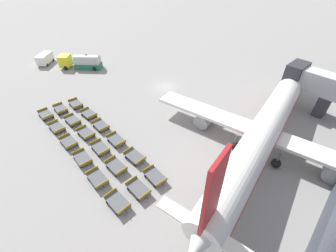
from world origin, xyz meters
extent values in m
plane|color=gray|center=(0.00, 0.00, 0.00)|extent=(500.00, 500.00, 0.00)
cube|color=silver|center=(24.51, 10.44, 5.09)|extent=(11.15, 3.40, 3.20)
cube|color=#2D2D33|center=(19.02, 10.78, 5.09)|extent=(2.65, 4.22, 3.83)
cube|color=#38383D|center=(24.51, 10.44, 1.75)|extent=(1.75, 2.54, 3.49)
cylinder|color=white|center=(20.70, -2.06, 3.36)|extent=(8.38, 37.18, 3.59)
sphere|color=white|center=(18.30, 16.29, 3.36)|extent=(3.41, 3.41, 3.41)
cone|color=white|center=(23.11, -20.42, 3.36)|extent=(3.94, 4.72, 3.41)
cube|color=red|center=(23.02, -19.75, 8.73)|extent=(0.63, 2.71, 7.15)
cube|color=white|center=(23.03, -19.82, 3.89)|extent=(9.03, 2.36, 0.24)
cube|color=white|center=(20.90, -3.53, 2.55)|extent=(32.08, 7.16, 0.44)
cylinder|color=gray|center=(29.28, -2.03, 1.21)|extent=(2.77, 3.96, 2.31)
cylinder|color=gray|center=(12.41, -4.24, 1.21)|extent=(2.77, 3.96, 2.31)
cube|color=red|center=(20.70, -2.06, 2.73)|extent=(7.96, 33.51, 0.65)
cylinder|color=#56565B|center=(19.21, 9.32, 1.52)|extent=(0.24, 0.24, 1.87)
sphere|color=black|center=(19.21, 9.32, 0.59)|extent=(1.18, 1.18, 1.18)
cylinder|color=#56565B|center=(23.86, -5.38, 1.52)|extent=(0.24, 0.24, 1.87)
sphere|color=black|center=(23.86, -5.38, 0.59)|extent=(1.18, 1.18, 1.18)
cylinder|color=#56565B|center=(18.51, -6.08, 1.52)|extent=(0.24, 0.24, 1.87)
sphere|color=black|center=(18.51, -6.08, 0.59)|extent=(1.18, 1.18, 1.18)
cube|color=yellow|center=(-22.62, -8.71, 1.60)|extent=(3.27, 3.30, 2.40)
cube|color=#236B4C|center=(-18.70, -5.48, 0.58)|extent=(5.94, 5.50, 1.16)
cylinder|color=#ADB2B7|center=(-18.70, -5.48, 1.76)|extent=(5.77, 5.38, 2.51)
sphere|color=#333338|center=(-18.70, -5.48, 3.02)|extent=(0.44, 0.44, 0.44)
sphere|color=black|center=(-23.12, -7.63, 0.45)|extent=(0.90, 0.90, 0.90)
sphere|color=black|center=(-21.65, -9.41, 0.45)|extent=(0.90, 0.90, 0.90)
sphere|color=black|center=(-18.14, -3.52, 0.45)|extent=(0.90, 0.90, 0.90)
sphere|color=black|center=(-16.67, -5.30, 0.45)|extent=(0.90, 0.90, 0.90)
cube|color=white|center=(-28.28, -10.88, 1.25)|extent=(4.34, 4.71, 1.95)
cube|color=#1E232D|center=(-26.95, -12.56, 1.59)|extent=(1.43, 1.15, 0.68)
sphere|color=black|center=(-28.17, -12.61, 0.30)|extent=(0.60, 0.60, 0.60)
sphere|color=black|center=(-26.63, -11.39, 0.30)|extent=(0.60, 0.60, 0.60)
sphere|color=black|center=(-29.94, -10.38, 0.30)|extent=(0.60, 0.60, 0.60)
sphere|color=black|center=(-28.40, -9.16, 0.30)|extent=(0.60, 0.60, 0.60)
cube|color=#515459|center=(-7.45, -20.24, 0.55)|extent=(2.85, 1.81, 0.10)
cube|color=olive|center=(-6.12, -20.34, 0.76)|extent=(0.20, 1.61, 0.32)
cube|color=olive|center=(-8.77, -20.14, 0.76)|extent=(0.20, 1.61, 0.32)
cube|color=#333338|center=(-5.73, -20.37, 0.43)|extent=(0.70, 0.11, 0.06)
sphere|color=black|center=(-6.54, -21.00, 0.18)|extent=(0.36, 0.36, 0.36)
sphere|color=black|center=(-6.44, -19.63, 0.18)|extent=(0.36, 0.36, 0.36)
sphere|color=black|center=(-8.45, -20.85, 0.18)|extent=(0.36, 0.36, 0.36)
sphere|color=black|center=(-8.35, -19.49, 0.18)|extent=(0.36, 0.36, 0.36)
cube|color=#515459|center=(-3.00, -20.56, 0.55)|extent=(2.80, 1.72, 0.10)
cube|color=olive|center=(-1.67, -20.62, 0.76)|extent=(0.15, 1.61, 0.32)
cube|color=olive|center=(-4.32, -20.51, 0.76)|extent=(0.15, 1.61, 0.32)
cube|color=#333338|center=(-1.28, -20.63, 0.43)|extent=(0.70, 0.09, 0.06)
sphere|color=black|center=(-2.06, -21.29, 0.18)|extent=(0.36, 0.36, 0.36)
sphere|color=black|center=(-2.01, -19.92, 0.18)|extent=(0.36, 0.36, 0.36)
sphere|color=black|center=(-3.98, -21.21, 0.18)|extent=(0.36, 0.36, 0.36)
sphere|color=black|center=(-3.93, -19.84, 0.18)|extent=(0.36, 0.36, 0.36)
cube|color=#515459|center=(1.26, -20.93, 0.55)|extent=(2.85, 1.80, 0.10)
cube|color=olive|center=(2.58, -21.03, 0.76)|extent=(0.19, 1.61, 0.32)
cube|color=olive|center=(-0.07, -20.84, 0.76)|extent=(0.19, 1.61, 0.32)
cube|color=#333338|center=(2.97, -21.06, 0.43)|extent=(0.70, 0.11, 0.06)
sphere|color=black|center=(2.17, -21.69, 0.18)|extent=(0.36, 0.36, 0.36)
sphere|color=black|center=(2.26, -20.32, 0.18)|extent=(0.36, 0.36, 0.36)
sphere|color=black|center=(0.25, -21.55, 0.18)|extent=(0.36, 0.36, 0.36)
sphere|color=black|center=(0.35, -20.18, 0.18)|extent=(0.36, 0.36, 0.36)
cube|color=#515459|center=(5.42, -21.26, 0.55)|extent=(2.94, 1.98, 0.10)
cube|color=olive|center=(6.73, -21.44, 0.76)|extent=(0.30, 1.61, 0.32)
cube|color=olive|center=(4.10, -21.07, 0.76)|extent=(0.30, 1.61, 0.32)
cube|color=#333338|center=(7.12, -21.49, 0.43)|extent=(0.70, 0.16, 0.06)
sphere|color=black|center=(6.27, -22.07, 0.18)|extent=(0.36, 0.36, 0.36)
sphere|color=black|center=(6.46, -20.71, 0.18)|extent=(0.36, 0.36, 0.36)
sphere|color=black|center=(4.37, -21.80, 0.18)|extent=(0.36, 0.36, 0.36)
sphere|color=black|center=(4.56, -20.44, 0.18)|extent=(0.36, 0.36, 0.36)
cube|color=#515459|center=(9.55, -21.75, 0.55)|extent=(2.89, 1.89, 0.10)
cube|color=olive|center=(10.87, -21.89, 0.76)|extent=(0.25, 1.61, 0.32)
cube|color=olive|center=(8.22, -21.61, 0.76)|extent=(0.25, 1.61, 0.32)
cube|color=#333338|center=(11.26, -21.93, 0.43)|extent=(0.70, 0.13, 0.06)
sphere|color=black|center=(10.43, -22.53, 0.18)|extent=(0.36, 0.36, 0.36)
sphere|color=black|center=(10.57, -21.17, 0.18)|extent=(0.36, 0.36, 0.36)
sphere|color=black|center=(8.52, -22.33, 0.18)|extent=(0.36, 0.36, 0.36)
sphere|color=black|center=(8.66, -20.97, 0.18)|extent=(0.36, 0.36, 0.36)
cube|color=#515459|center=(13.77, -22.05, 0.55)|extent=(2.82, 1.74, 0.10)
cube|color=olive|center=(15.10, -22.11, 0.76)|extent=(0.16, 1.61, 0.32)
cube|color=olive|center=(12.44, -21.98, 0.76)|extent=(0.16, 1.61, 0.32)
cube|color=#333338|center=(15.49, -22.13, 0.43)|extent=(0.70, 0.09, 0.06)
sphere|color=black|center=(14.69, -22.78, 0.18)|extent=(0.36, 0.36, 0.36)
sphere|color=black|center=(14.76, -21.41, 0.18)|extent=(0.36, 0.36, 0.36)
sphere|color=black|center=(12.78, -22.69, 0.18)|extent=(0.36, 0.36, 0.36)
sphere|color=black|center=(12.84, -21.32, 0.18)|extent=(0.36, 0.36, 0.36)
cube|color=#515459|center=(-7.23, -17.87, 0.55)|extent=(2.92, 1.93, 0.10)
cube|color=olive|center=(-5.91, -18.03, 0.76)|extent=(0.27, 1.61, 0.32)
cube|color=olive|center=(-8.55, -17.71, 0.76)|extent=(0.27, 1.61, 0.32)
cube|color=#333338|center=(-5.52, -18.08, 0.43)|extent=(0.70, 0.14, 0.06)
sphere|color=black|center=(-6.36, -18.67, 0.18)|extent=(0.36, 0.36, 0.36)
sphere|color=black|center=(-6.19, -17.30, 0.18)|extent=(0.36, 0.36, 0.36)
sphere|color=black|center=(-8.26, -18.43, 0.18)|extent=(0.36, 0.36, 0.36)
sphere|color=black|center=(-8.10, -17.07, 0.18)|extent=(0.36, 0.36, 0.36)
cube|color=#515459|center=(-2.86, -18.08, 0.55)|extent=(2.83, 1.77, 0.10)
cube|color=olive|center=(-1.54, -18.16, 0.76)|extent=(0.17, 1.61, 0.32)
cube|color=olive|center=(-4.19, -18.01, 0.76)|extent=(0.17, 1.61, 0.32)
cube|color=#333338|center=(-1.15, -18.19, 0.43)|extent=(0.70, 0.10, 0.06)
sphere|color=black|center=(-1.95, -18.82, 0.18)|extent=(0.36, 0.36, 0.36)
sphere|color=black|center=(-1.87, -17.46, 0.18)|extent=(0.36, 0.36, 0.36)
sphere|color=black|center=(-3.86, -18.71, 0.18)|extent=(0.36, 0.36, 0.36)
sphere|color=black|center=(-3.78, -17.34, 0.18)|extent=(0.36, 0.36, 0.36)
cube|color=#515459|center=(1.34, -18.30, 0.55)|extent=(2.79, 1.69, 0.10)
cube|color=olive|center=(2.67, -18.34, 0.76)|extent=(0.13, 1.61, 0.32)
cube|color=olive|center=(0.01, -18.26, 0.76)|extent=(0.13, 1.61, 0.32)
cube|color=#333338|center=(3.06, -18.35, 0.43)|extent=(0.70, 0.08, 0.06)
sphere|color=black|center=(2.28, -19.01, 0.18)|extent=(0.36, 0.36, 0.36)
sphere|color=black|center=(2.32, -17.64, 0.18)|extent=(0.36, 0.36, 0.36)
sphere|color=black|center=(0.36, -18.96, 0.18)|extent=(0.36, 0.36, 0.36)
sphere|color=black|center=(0.41, -17.59, 0.18)|extent=(0.36, 0.36, 0.36)
cube|color=#515459|center=(5.47, -18.64, 0.55)|extent=(2.90, 1.91, 0.10)
cube|color=olive|center=(6.79, -18.79, 0.76)|extent=(0.26, 1.61, 0.32)
cube|color=olive|center=(4.15, -18.49, 0.76)|extent=(0.26, 1.61, 0.32)
cube|color=#333338|center=(7.18, -18.84, 0.43)|extent=(0.70, 0.14, 0.06)
sphere|color=black|center=(6.34, -19.43, 0.18)|extent=(0.36, 0.36, 0.36)
sphere|color=black|center=(6.50, -18.07, 0.18)|extent=(0.36, 0.36, 0.36)
sphere|color=black|center=(4.44, -19.22, 0.18)|extent=(0.36, 0.36, 0.36)
sphere|color=black|center=(4.59, -17.86, 0.18)|extent=(0.36, 0.36, 0.36)
cube|color=#515459|center=(9.65, -19.15, 0.55)|extent=(2.83, 1.76, 0.10)
cube|color=olive|center=(10.98, -19.22, 0.76)|extent=(0.17, 1.61, 0.32)
cube|color=olive|center=(8.32, -19.07, 0.76)|extent=(0.17, 1.61, 0.32)
cube|color=#333338|center=(11.37, -19.24, 0.43)|extent=(0.70, 0.10, 0.06)
sphere|color=black|center=(10.57, -19.89, 0.18)|extent=(0.36, 0.36, 0.36)
sphere|color=black|center=(10.64, -18.52, 0.18)|extent=(0.36, 0.36, 0.36)
sphere|color=black|center=(8.65, -19.78, 0.18)|extent=(0.36, 0.36, 0.36)
sphere|color=black|center=(8.73, -18.41, 0.18)|extent=(0.36, 0.36, 0.36)
cube|color=#515459|center=(14.10, -19.45, 0.55)|extent=(2.85, 1.81, 0.10)
cube|color=olive|center=(15.42, -19.55, 0.76)|extent=(0.20, 1.61, 0.32)
cube|color=olive|center=(12.77, -19.35, 0.76)|extent=(0.20, 1.61, 0.32)
cube|color=#333338|center=(15.81, -19.58, 0.43)|extent=(0.70, 0.11, 0.06)
sphere|color=black|center=(15.00, -20.20, 0.18)|extent=(0.36, 0.36, 0.36)
sphere|color=black|center=(15.11, -18.84, 0.18)|extent=(0.36, 0.36, 0.36)
sphere|color=black|center=(13.09, -20.06, 0.18)|extent=(0.36, 0.36, 0.36)
sphere|color=black|center=(13.19, -18.69, 0.18)|extent=(0.36, 0.36, 0.36)
cube|color=#515459|center=(-6.75, -15.36, 0.55)|extent=(2.93, 1.97, 0.10)
cube|color=olive|center=(-5.43, -15.53, 0.76)|extent=(0.30, 1.61, 0.32)
cube|color=olive|center=(-8.07, -15.18, 0.76)|extent=(0.30, 1.61, 0.32)
cube|color=#333338|center=(-5.05, -15.59, 0.43)|extent=(0.70, 0.15, 0.06)
sphere|color=black|center=(-5.89, -16.16, 0.18)|extent=(0.36, 0.36, 0.36)
sphere|color=black|center=(-5.71, -14.81, 0.18)|extent=(0.36, 0.36, 0.36)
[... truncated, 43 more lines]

